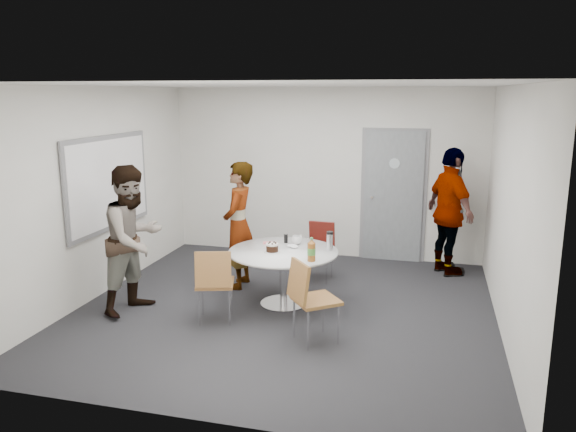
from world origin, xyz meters
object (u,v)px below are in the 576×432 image
(table, at_px, (285,258))
(person_main, at_px, (239,225))
(chair_near_left, at_px, (214,279))
(chair_near_right, at_px, (308,293))
(person_right, at_px, (450,212))
(door, at_px, (393,196))
(person_left, at_px, (134,239))
(whiteboard, at_px, (109,183))
(chair_far, at_px, (320,245))

(table, distance_m, person_main, 0.98)
(chair_near_left, distance_m, chair_near_right, 1.18)
(chair_near_right, height_order, person_main, person_main)
(person_main, distance_m, person_right, 3.06)
(chair_near_right, xyz_separation_m, person_right, (1.47, 2.79, 0.37))
(door, bearing_deg, chair_near_right, -100.63)
(chair_near_left, height_order, person_left, person_left)
(chair_near_right, relative_size, person_main, 0.53)
(door, relative_size, table, 1.56)
(whiteboard, distance_m, table, 2.56)
(door, xyz_separation_m, person_right, (0.85, -0.53, -0.10))
(chair_near_left, relative_size, person_main, 0.52)
(chair_near_left, distance_m, person_right, 3.69)
(door, distance_m, chair_far, 1.61)
(whiteboard, relative_size, chair_near_left, 2.14)
(whiteboard, relative_size, person_right, 1.02)
(door, distance_m, whiteboard, 4.25)
(door, distance_m, table, 2.63)
(whiteboard, height_order, person_right, whiteboard)
(chair_far, xyz_separation_m, person_left, (-1.93, -1.74, 0.40))
(table, relative_size, chair_far, 1.66)
(person_main, height_order, person_right, person_right)
(door, bearing_deg, chair_far, -127.49)
(door, xyz_separation_m, person_left, (-2.86, -2.95, -0.13))
(whiteboard, relative_size, person_main, 1.10)
(whiteboard, relative_size, table, 1.40)
(whiteboard, relative_size, person_left, 1.06)
(person_left, xyz_separation_m, person_right, (3.71, 2.41, 0.03))
(chair_near_left, bearing_deg, person_right, 27.33)
(table, relative_size, person_left, 0.76)
(person_left, bearing_deg, whiteboard, 63.00)
(chair_near_left, height_order, chair_near_right, chair_near_right)
(person_left, bearing_deg, door, -27.78)
(whiteboard, xyz_separation_m, person_main, (1.63, 0.48, -0.59))
(chair_far, height_order, person_right, person_right)
(whiteboard, distance_m, chair_far, 3.01)
(door, xyz_separation_m, whiteboard, (-3.56, -2.28, 0.42))
(chair_near_left, xyz_separation_m, person_right, (2.63, 2.56, 0.39))
(person_right, bearing_deg, chair_far, 80.93)
(chair_near_left, xyz_separation_m, chair_near_right, (1.15, -0.24, 0.01))
(chair_near_left, xyz_separation_m, person_main, (-0.15, 1.28, 0.32))
(door, relative_size, chair_far, 2.59)
(person_main, height_order, person_left, person_left)
(person_right, bearing_deg, chair_near_left, 104.41)
(chair_near_right, bearing_deg, chair_far, 150.17)
(door, height_order, person_main, door)
(whiteboard, height_order, person_left, whiteboard)
(person_left, bearing_deg, chair_near_right, -83.33)
(table, height_order, chair_near_right, table)
(whiteboard, bearing_deg, person_main, 16.27)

